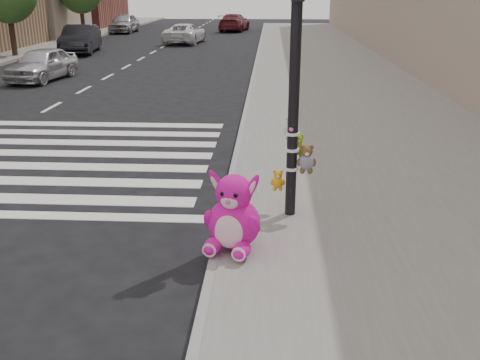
# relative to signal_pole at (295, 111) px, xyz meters

# --- Properties ---
(ground) EXTENTS (120.00, 120.00, 0.00)m
(ground) POSITION_rel_signal_pole_xyz_m (-2.63, -1.81, -1.79)
(ground) COLOR black
(ground) RESTS_ON ground
(sidewalk_near) EXTENTS (7.00, 80.00, 0.14)m
(sidewalk_near) POSITION_rel_signal_pole_xyz_m (2.37, 8.19, -1.72)
(sidewalk_near) COLOR slate
(sidewalk_near) RESTS_ON ground
(curb_edge) EXTENTS (0.12, 80.00, 0.15)m
(curb_edge) POSITION_rel_signal_pole_xyz_m (-1.08, 8.19, -1.72)
(curb_edge) COLOR gray
(curb_edge) RESTS_ON ground
(signal_pole) EXTENTS (0.69, 0.49, 4.00)m
(signal_pole) POSITION_rel_signal_pole_xyz_m (0.00, 0.00, 0.00)
(signal_pole) COLOR black
(signal_pole) RESTS_ON sidewalk_near
(pink_bunny) EXTENTS (0.85, 0.94, 1.12)m
(pink_bunny) POSITION_rel_signal_pole_xyz_m (-0.84, -1.24, -1.19)
(pink_bunny) COLOR #E0129C
(pink_bunny) RESTS_ON sidewalk_near
(red_teddy) EXTENTS (0.15, 0.12, 0.21)m
(red_teddy) POSITION_rel_signal_pole_xyz_m (-0.83, 0.59, -1.54)
(red_teddy) COLOR #B31D11
(red_teddy) RESTS_ON sidewalk_near
(car_silver_far) EXTENTS (1.98, 3.92, 1.28)m
(car_silver_far) POSITION_rel_signal_pole_xyz_m (-9.44, 13.22, -1.14)
(car_silver_far) COLOR silver
(car_silver_far) RESTS_ON ground
(car_dark_far) EXTENTS (2.27, 4.84, 1.53)m
(car_dark_far) POSITION_rel_signal_pole_xyz_m (-11.08, 22.56, -1.02)
(car_dark_far) COLOR black
(car_dark_far) RESTS_ON ground
(car_white_near) EXTENTS (2.52, 4.77, 1.28)m
(car_white_near) POSITION_rel_signal_pole_xyz_m (-6.07, 28.50, -1.15)
(car_white_near) COLOR white
(car_white_near) RESTS_ON ground
(car_maroon_near) EXTENTS (2.61, 5.15, 1.43)m
(car_maroon_near) POSITION_rel_signal_pole_xyz_m (-3.53, 39.33, -1.07)
(car_maroon_near) COLOR maroon
(car_maroon_near) RESTS_ON ground
(car_silver_deep) EXTENTS (1.81, 4.47, 1.52)m
(car_silver_deep) POSITION_rel_signal_pole_xyz_m (-12.43, 37.09, -1.02)
(car_silver_deep) COLOR #AAA9AE
(car_silver_deep) RESTS_ON ground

